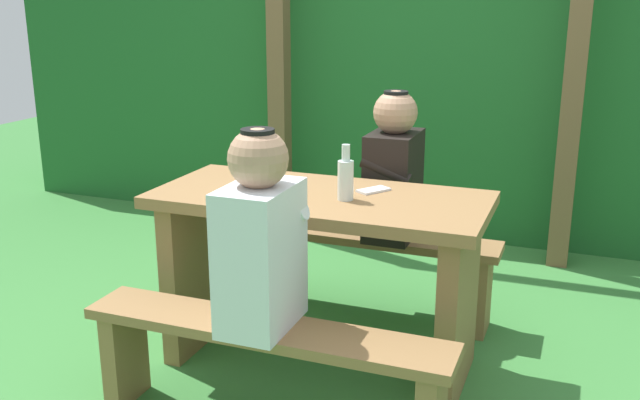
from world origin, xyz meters
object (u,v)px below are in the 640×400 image
Objects in this scene: bench_far at (360,255)px; drinking_glass at (290,188)px; picnic_table at (320,251)px; person_white_shirt at (260,238)px; bench_near at (265,356)px; bottle_left at (346,178)px; person_black_coat at (394,171)px; cell_phone at (373,190)px.

bench_far is 0.83m from drinking_glass.
person_white_shirt is at bearing -90.85° from picnic_table.
bench_near is 1.00× the size of bench_far.
bottle_left is (0.14, 0.52, 0.11)m from person_white_shirt.
person_black_coat reaches higher than picnic_table.
bottle_left is 0.20m from cell_phone.
person_white_shirt reaches higher than drinking_glass.
picnic_table is 0.61m from person_white_shirt.
person_white_shirt is at bearing 158.32° from bench_near.
person_black_coat is (0.17, -0.00, 0.45)m from bench_far.
person_white_shirt is 1.13m from person_black_coat.
picnic_table is at bearing -106.47° from person_black_coat.
person_white_shirt is 0.55m from bottle_left.
bench_far is 10.00× the size of cell_phone.
bench_near is at bearing -72.20° from cell_phone.
bottle_left is at bearing -79.13° from cell_phone.
cell_phone is at bearing 74.02° from bench_near.
bench_far is (0.00, 0.56, -0.21)m from picnic_table.
person_black_coat is at bearing 73.53° from picnic_table.
bench_far is 1.95× the size of person_black_coat.
bench_far is (0.00, 1.13, 0.00)m from bench_near.
picnic_table is 1.95× the size of person_black_coat.
drinking_glass reaches higher than bench_near.
person_white_shirt reaches higher than bottle_left.
bottle_left is (0.13, -0.60, 0.56)m from bench_far.
bench_far is at bearing 81.48° from drinking_glass.
person_white_shirt reaches higher than bench_near.
bottle_left is at bearing -93.67° from person_black_coat.
person_black_coat reaches higher than bench_far.
cell_phone reaches higher than bench_near.
drinking_glass is 0.37m from cell_phone.
person_black_coat reaches higher than drinking_glass.
cell_phone is at bearing -65.96° from bench_far.
bench_far is 0.48m from person_black_coat.
person_black_coat is 3.15× the size of bottle_left.
bench_far is 6.12× the size of bottle_left.
picnic_table is 17.51× the size of drinking_glass.
picnic_table is 0.35m from cell_phone.
person_black_coat is (0.17, 1.12, 0.45)m from bench_near.
bench_far is at bearing 89.57° from person_white_shirt.
picnic_table reaches higher than bench_far.
cell_phone is at bearing -85.95° from person_black_coat.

